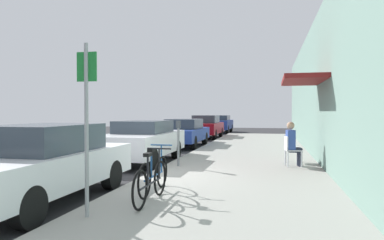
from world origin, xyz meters
name	(u,v)px	position (x,y,z in m)	size (l,w,h in m)	color
ground_plane	(145,179)	(0.00, 0.00, 0.00)	(60.00, 60.00, 0.00)	#2D2D30
sidewalk_slab	(242,168)	(2.25, 2.00, 0.06)	(4.50, 32.00, 0.12)	#9E9B93
building_facade	(329,86)	(4.64, 2.00, 2.42)	(1.40, 32.00, 4.84)	gray
parked_car_0	(41,163)	(-1.10, -2.58, 0.75)	(1.80, 4.40, 1.46)	silver
parked_car_1	(143,141)	(-1.10, 2.79, 0.74)	(1.80, 4.40, 1.40)	silver
parked_car_2	(184,132)	(-1.10, 8.48, 0.70)	(1.80, 4.40, 1.35)	navy
parked_car_3	(206,126)	(-1.10, 14.42, 0.76)	(1.80, 4.40, 1.48)	maroon
parked_car_4	(220,123)	(-1.10, 20.75, 0.75)	(1.80, 4.40, 1.42)	navy
parking_meter	(178,140)	(0.45, 1.59, 0.89)	(0.12, 0.10, 1.32)	slate
street_sign	(87,116)	(0.40, -3.57, 1.64)	(0.32, 0.06, 2.60)	gray
bicycle_0	(151,182)	(1.05, -2.55, 0.48)	(0.46, 1.71, 0.90)	black
bicycle_1	(154,174)	(0.87, -1.85, 0.48)	(0.46, 1.71, 0.90)	black
cafe_chair_0	(290,149)	(3.64, 2.28, 0.62)	(0.50, 0.50, 0.87)	silver
seated_patron_0	(293,142)	(3.70, 2.29, 0.82)	(0.47, 0.41, 1.29)	#232838
cafe_chair_1	(289,146)	(3.64, 3.15, 0.62)	(0.47, 0.47, 0.87)	silver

